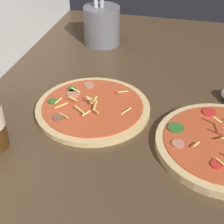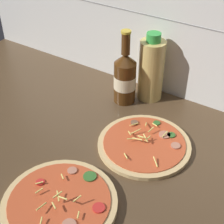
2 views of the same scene
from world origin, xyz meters
The scene contains 6 objects.
counter_slab centered at (0.00, 0.00, 1.25)cm, with size 160.00×90.00×2.50cm.
tile_backsplash centered at (0.00, 45.50, 30.00)cm, with size 160.00×1.13×60.00cm.
pizza_near centered at (5.59, -15.69, 3.55)cm, with size 28.82×28.82×5.23cm.
pizza_far centered at (12.45, 15.12, 3.27)cm, with size 27.88×27.88×4.39cm.
beer_bottle centered at (-5.24, 32.48, 12.01)cm, with size 7.64×7.64×26.38cm.
oil_bottle centered at (1.03, 39.46, 13.75)cm, with size 8.76×8.76×24.47cm.
Camera 2 is at (46.16, -54.14, 72.34)cm, focal length 55.00 mm.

